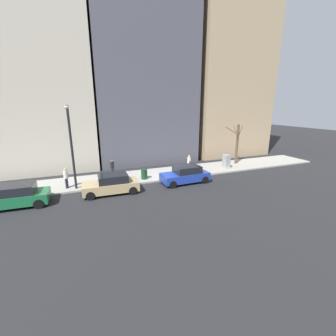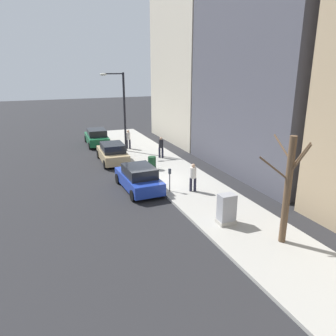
# 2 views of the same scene
# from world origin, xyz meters

# --- Properties ---
(ground_plane) EXTENTS (120.00, 120.00, 0.00)m
(ground_plane) POSITION_xyz_m (0.00, 0.00, 0.00)
(ground_plane) COLOR #232326
(sidewalk) EXTENTS (4.00, 36.00, 0.15)m
(sidewalk) POSITION_xyz_m (2.00, 0.00, 0.07)
(sidewalk) COLOR #9E9B93
(sidewalk) RESTS_ON ground
(parked_car_blue) EXTENTS (2.03, 4.25, 1.52)m
(parked_car_blue) POSITION_xyz_m (-1.05, -0.75, 0.74)
(parked_car_blue) COLOR #1E389E
(parked_car_blue) RESTS_ON ground
(parked_car_tan) EXTENTS (2.03, 4.25, 1.52)m
(parked_car_tan) POSITION_xyz_m (-1.19, 5.69, 0.74)
(parked_car_tan) COLOR tan
(parked_car_tan) RESTS_ON ground
(parked_car_green) EXTENTS (2.05, 4.26, 1.52)m
(parked_car_green) POSITION_xyz_m (-1.25, 12.05, 0.74)
(parked_car_green) COLOR #196038
(parked_car_green) RESTS_ON ground
(parking_meter) EXTENTS (0.14, 0.10, 1.35)m
(parking_meter) POSITION_xyz_m (0.45, -1.94, 0.98)
(parking_meter) COLOR slate
(parking_meter) RESTS_ON sidewalk
(utility_box) EXTENTS (0.83, 0.61, 1.43)m
(utility_box) POSITION_xyz_m (1.30, -6.76, 0.85)
(utility_box) COLOR #A8A399
(utility_box) RESTS_ON sidewalk
(streetlamp) EXTENTS (1.97, 0.32, 6.50)m
(streetlamp) POSITION_xyz_m (0.28, 8.26, 4.02)
(streetlamp) COLOR black
(streetlamp) RESTS_ON sidewalk
(bare_tree) EXTENTS (1.83, 2.25, 4.46)m
(bare_tree) POSITION_xyz_m (2.61, -9.02, 2.51)
(bare_tree) COLOR brown
(bare_tree) RESTS_ON sidewalk
(trash_bin) EXTENTS (0.56, 0.56, 0.90)m
(trash_bin) POSITION_xyz_m (0.90, 2.46, 0.60)
(trash_bin) COLOR #14381E
(trash_bin) RESTS_ON sidewalk
(pedestrian_near_meter) EXTENTS (0.39, 0.36, 1.66)m
(pedestrian_near_meter) POSITION_xyz_m (1.68, -2.49, 1.09)
(pedestrian_near_meter) COLOR #1E1E2D
(pedestrian_near_meter) RESTS_ON sidewalk
(pedestrian_midblock) EXTENTS (0.39, 0.36, 1.66)m
(pedestrian_midblock) POSITION_xyz_m (2.56, 5.06, 1.09)
(pedestrian_midblock) COLOR #1E1E2D
(pedestrian_midblock) RESTS_ON sidewalk
(pedestrian_far_corner) EXTENTS (0.39, 0.36, 1.66)m
(pedestrian_far_corner) POSITION_xyz_m (0.96, 8.94, 1.09)
(pedestrian_far_corner) COLOR #1E1E2D
(pedestrian_far_corner) RESTS_ON sidewalk
(office_tower_right) EXTENTS (9.87, 9.87, 22.23)m
(office_tower_right) POSITION_xyz_m (10.44, 10.86, 11.11)
(office_tower_right) COLOR #BCB29E
(office_tower_right) RESTS_ON ground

